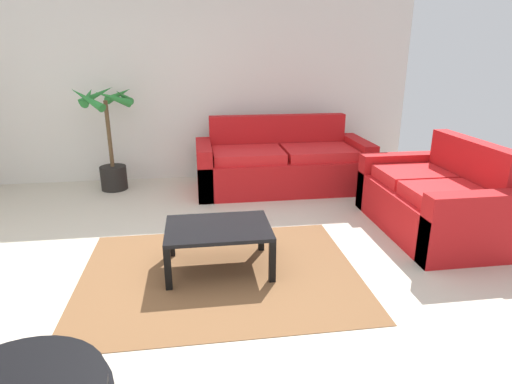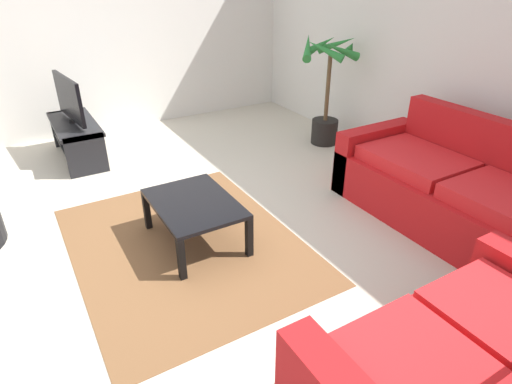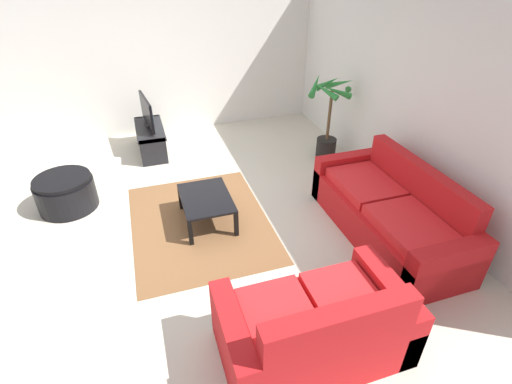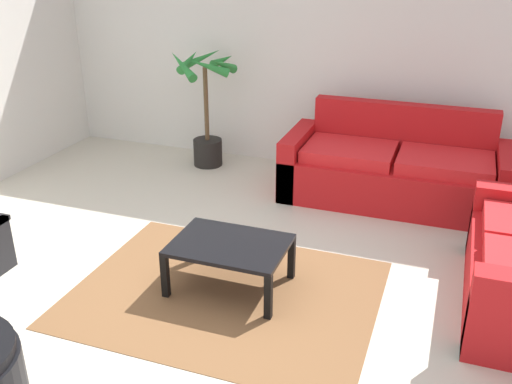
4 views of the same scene
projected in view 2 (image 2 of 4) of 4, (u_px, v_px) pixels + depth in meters
ground_plane at (160, 241)px, 3.52m from camera, size 6.60×6.60×0.00m
wall_back at (437, 41)px, 4.23m from camera, size 6.00×0.06×2.70m
wall_left at (65, 27)px, 5.17m from camera, size 0.06×6.00×2.70m
couch_main at (462, 196)px, 3.58m from camera, size 2.17×0.90×0.90m
couch_loveseat at (472, 384)px, 1.98m from camera, size 0.90×1.56×0.90m
tv_stand at (76, 135)px, 4.91m from camera, size 1.10×0.45×0.44m
tv at (69, 99)px, 4.71m from camera, size 0.84×0.14×0.52m
coffee_table at (194, 207)px, 3.38m from camera, size 0.84×0.60×0.37m
area_rug at (185, 244)px, 3.48m from camera, size 2.20×1.70×0.01m
potted_palm at (327, 95)px, 5.18m from camera, size 0.75×0.78×1.32m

